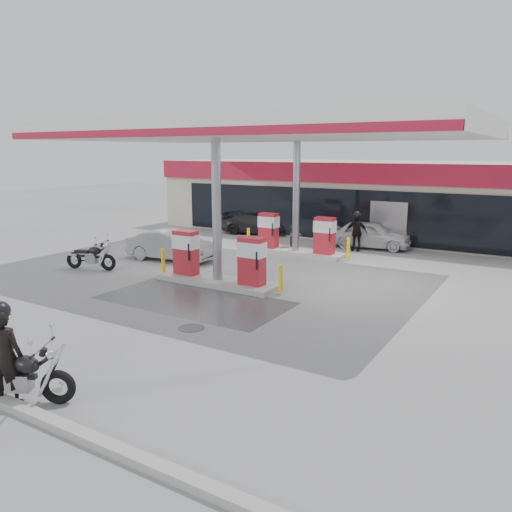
{
  "coord_description": "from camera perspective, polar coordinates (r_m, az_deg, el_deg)",
  "views": [
    {
      "loc": [
        9.92,
        -11.75,
        4.57
      ],
      "look_at": [
        1.63,
        1.9,
        1.2
      ],
      "focal_mm": 35.0,
      "sensor_mm": 36.0,
      "label": 1
    }
  ],
  "objects": [
    {
      "name": "biker_main",
      "position": [
        10.29,
        -26.72,
        -10.2
      ],
      "size": [
        0.79,
        0.68,
        1.84
      ],
      "primitive_type": "imported",
      "rotation": [
        0.0,
        0.0,
        3.57
      ],
      "color": "black",
      "rests_on": "ground"
    },
    {
      "name": "drain_cover",
      "position": [
        13.37,
        -7.4,
        -8.16
      ],
      "size": [
        0.7,
        0.7,
        0.01
      ],
      "primitive_type": "cylinder",
      "color": "#38383A",
      "rests_on": "ground"
    },
    {
      "name": "pump_island_far",
      "position": [
        22.44,
        4.55,
        1.97
      ],
      "size": [
        5.14,
        1.3,
        1.78
      ],
      "color": "#9E9E99",
      "rests_on": "ground"
    },
    {
      "name": "attendant",
      "position": [
        23.53,
        4.59,
        2.63
      ],
      "size": [
        0.73,
        0.86,
        1.58
      ],
      "primitive_type": "imported",
      "rotation": [
        0.0,
        0.0,
        1.75
      ],
      "color": "#525357",
      "rests_on": "ground"
    },
    {
      "name": "parked_motorcycle",
      "position": [
        20.57,
        -18.28,
        -0.13
      ],
      "size": [
        2.13,
        0.93,
        1.12
      ],
      "rotation": [
        0.0,
        0.0,
        0.28
      ],
      "color": "black",
      "rests_on": "ground"
    },
    {
      "name": "canopy",
      "position": [
        19.48,
        0.67,
        13.97
      ],
      "size": [
        16.0,
        10.02,
        5.51
      ],
      "color": "silver",
      "rests_on": "ground"
    },
    {
      "name": "hatchback_silver",
      "position": [
        21.53,
        -9.65,
        1.22
      ],
      "size": [
        4.0,
        1.8,
        1.28
      ],
      "primitive_type": "imported",
      "rotation": [
        0.0,
        0.0,
        1.69
      ],
      "color": "gray",
      "rests_on": "ground"
    },
    {
      "name": "store_building",
      "position": [
        29.52,
        11.62,
        6.69
      ],
      "size": [
        22.0,
        8.22,
        4.0
      ],
      "color": "beige",
      "rests_on": "ground"
    },
    {
      "name": "parked_car_left",
      "position": [
        28.07,
        0.02,
        3.73
      ],
      "size": [
        4.23,
        2.57,
        1.15
      ],
      "primitive_type": "imported",
      "rotation": [
        0.0,
        0.0,
        1.83
      ],
      "color": "black",
      "rests_on": "ground"
    },
    {
      "name": "ground",
      "position": [
        16.04,
        -8.54,
        -4.77
      ],
      "size": [
        90.0,
        90.0,
        0.0
      ],
      "primitive_type": "plane",
      "color": "gray",
      "rests_on": "ground"
    },
    {
      "name": "pump_island_near",
      "position": [
        17.39,
        -4.41,
        -0.95
      ],
      "size": [
        5.14,
        1.3,
        1.78
      ],
      "color": "#9E9E99",
      "rests_on": "ground"
    },
    {
      "name": "parked_car_right",
      "position": [
        26.19,
        25.21,
        1.94
      ],
      "size": [
        4.21,
        2.5,
        1.1
      ],
      "primitive_type": "imported",
      "rotation": [
        0.0,
        0.0,
        1.39
      ],
      "color": "black",
      "rests_on": "ground"
    },
    {
      "name": "sedan_white",
      "position": [
        24.48,
        12.88,
        2.42
      ],
      "size": [
        4.01,
        1.99,
        1.31
      ],
      "primitive_type": "imported",
      "rotation": [
        0.0,
        0.0,
        1.69
      ],
      "color": "silver",
      "rests_on": "ground"
    },
    {
      "name": "main_motorcycle",
      "position": [
        10.36,
        -25.5,
        -12.46
      ],
      "size": [
        1.97,
        1.25,
        1.12
      ],
      "rotation": [
        0.0,
        0.0,
        0.52
      ],
      "color": "black",
      "rests_on": "ground"
    },
    {
      "name": "biker_walking",
      "position": [
        23.62,
        11.39,
        2.67
      ],
      "size": [
        1.06,
        0.52,
        1.74
      ],
      "primitive_type": "imported",
      "rotation": [
        0.0,
        0.0,
        0.1
      ],
      "color": "black",
      "rests_on": "ground"
    },
    {
      "name": "wet_patch",
      "position": [
        15.74,
        -7.14,
        -5.05
      ],
      "size": [
        6.0,
        3.0,
        0.0
      ],
      "primitive_type": "cube",
      "color": "#4C4C4F",
      "rests_on": "ground"
    }
  ]
}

